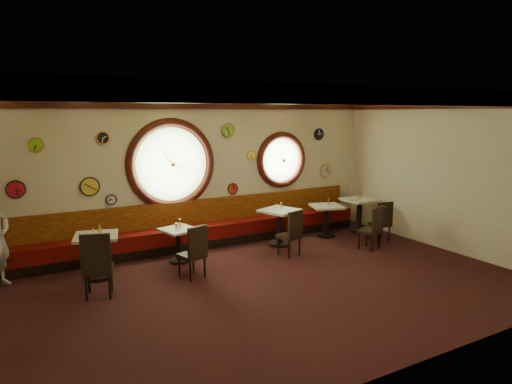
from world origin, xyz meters
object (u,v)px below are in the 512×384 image
Objects in this scene: condiment_b_pepper at (177,226)px; condiment_c_pepper at (281,207)px; chair_c at (292,230)px; chair_e at (382,219)px; table_c at (280,223)px; chair_a at (97,261)px; chair_b at (195,248)px; condiment_b_bottle at (180,223)px; table_b at (179,241)px; condiment_c_bottle at (281,206)px; table_e at (359,211)px; chair_d at (374,225)px; condiment_a_bottle at (100,228)px; table_d at (326,217)px; condiment_d_pepper at (328,203)px; condiment_d_salt at (320,203)px; condiment_e_bottle at (361,195)px; condiment_e_salt at (359,197)px; condiment_a_salt at (93,231)px; condiment_c_salt at (276,208)px; condiment_e_pepper at (361,197)px; condiment_a_pepper at (99,233)px; condiment_d_bottle at (328,202)px; table_a at (97,251)px; condiment_b_salt at (176,226)px.

condiment_b_pepper is 1.31× the size of condiment_c_pepper.
condiment_c_pepper is (0.24, 0.80, 0.31)m from chair_c.
chair_e reaches higher than condiment_c_pepper.
table_c is 4.25m from chair_a.
chair_b is 3.72× the size of condiment_b_bottle.
table_b is at bearing 146.21° from chair_c.
condiment_c_bottle is at bearing -0.87° from condiment_b_bottle.
chair_d is (-0.80, -1.34, 0.02)m from table_e.
table_c is at bearing 0.83° from condiment_a_bottle.
table_d is 7.91× the size of condiment_d_pepper.
chair_c is 1.74m from condiment_d_salt.
condiment_e_bottle is at bearing 1.54° from table_b.
condiment_e_salt is (6.19, 0.11, -0.01)m from condiment_a_bottle.
condiment_b_pepper is at bearing -178.88° from table_e.
condiment_b_bottle is (0.07, 0.11, 0.34)m from table_b.
condiment_a_salt is 1.68m from condiment_b_bottle.
table_c is at bearing -3.74° from condiment_c_salt.
condiment_c_bottle is 1.34× the size of condiment_e_pepper.
chair_a reaches higher than condiment_c_bottle.
table_b is 4.66m from chair_e.
condiment_e_bottle reaches higher than condiment_c_pepper.
condiment_e_salt is 0.82× the size of condiment_e_pepper.
table_d reaches higher than table_b.
condiment_e_pepper is at bearing 0.54° from table_b.
chair_b is 1.70m from condiment_a_pepper.
condiment_e_bottle reaches higher than condiment_e_pepper.
table_b is at bearing -125.06° from condiment_b_bottle.
table_b is 2.37m from table_c.
chair_e is at bearing -12.63° from condiment_b_bottle.
condiment_e_salt is (6.25, 0.31, 0.02)m from condiment_a_pepper.
table_a is at bearing -176.95° from condiment_d_bottle.
condiment_e_pepper is (4.75, 0.05, 0.45)m from table_b.
chair_e reaches higher than condiment_a_pepper.
condiment_d_salt reaches higher than table_b.
table_b is at bearing 30.55° from condiment_b_pepper.
chair_e is (2.20, -0.92, 0.02)m from table_c.
chair_e is 6.13m from condiment_a_bottle.
chair_a is at bearing -164.76° from condiment_c_salt.
table_e is 4.69m from condiment_b_bottle.
table_b is 1.66m from condiment_a_salt.
table_a is at bearing -176.84° from condiment_c_bottle.
chair_e is at bearing -8.09° from condiment_a_bottle.
condiment_c_salt is at bearing -163.68° from condiment_c_bottle.
chair_c is at bearing -152.41° from condiment_d_pepper.
chair_c is at bearing -10.42° from chair_b.
condiment_d_bottle is (0.08, 0.04, 0.36)m from table_d.
table_a is 10.22× the size of condiment_c_pepper.
condiment_a_pepper is (-5.50, 1.03, 0.31)m from chair_d.
condiment_e_pepper is (0.00, -0.03, 0.36)m from table_e.
chair_a is at bearing -147.13° from condiment_b_salt.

